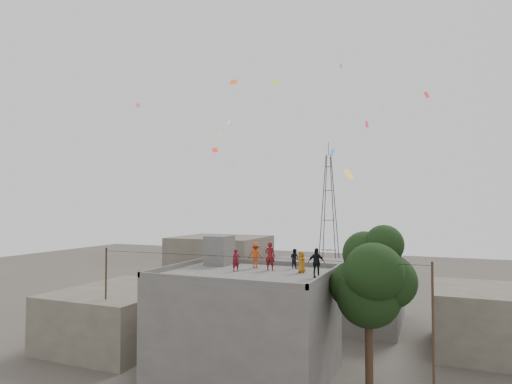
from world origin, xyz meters
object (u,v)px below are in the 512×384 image
at_px(person_red_adult, 270,256).
at_px(person_dark_adult, 316,263).
at_px(tree, 372,279).
at_px(transmission_tower, 329,214).
at_px(stair_head_box, 219,250).

bearing_deg(person_red_adult, person_dark_adult, 150.36).
xyz_separation_m(tree, transmission_tower, (-11.37, 39.40, 2.97)).
distance_m(tree, transmission_tower, 41.12).
bearing_deg(person_red_adult, transmission_tower, -87.25).
xyz_separation_m(stair_head_box, transmission_tower, (-0.80, 37.40, 1.97)).
relative_size(stair_head_box, person_red_adult, 1.12).
relative_size(transmission_tower, person_dark_adult, 11.97).
bearing_deg(transmission_tower, stair_head_box, -88.77).
bearing_deg(tree, person_red_adult, 172.46).
bearing_deg(stair_head_box, person_red_adult, -15.45).
bearing_deg(stair_head_box, person_dark_adult, -19.87).
bearing_deg(tree, stair_head_box, 169.26).
distance_m(tree, person_dark_adult, 3.17).
bearing_deg(person_dark_adult, stair_head_box, 132.98).
distance_m(stair_head_box, transmission_tower, 37.46).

